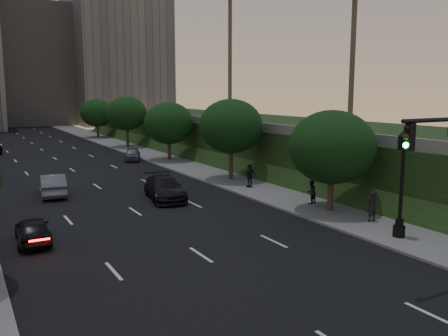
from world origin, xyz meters
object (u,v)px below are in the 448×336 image
sedan_far_right (132,154)px  pedestrian_c (250,176)px  street_lamp (401,188)px  sedan_near_right (165,188)px  sedan_near_left (33,230)px  pedestrian_a (372,206)px  sedan_mid_left (53,185)px  pedestrian_b (311,192)px

sedan_far_right → pedestrian_c: size_ratio=2.29×
street_lamp → sedan_near_right: bearing=115.7°
sedan_near_left → sedan_far_right: size_ratio=0.96×
sedan_near_left → pedestrian_c: bearing=-156.9°
sedan_near_right → pedestrian_a: pedestrian_a is taller
sedan_mid_left → pedestrian_a: (14.13, -16.34, 0.23)m
sedan_near_left → sedan_far_right: (13.32, 24.71, 0.03)m
pedestrian_a → sedan_near_left: bearing=-14.0°
sedan_near_left → pedestrian_a: (16.92, -5.60, 0.36)m
sedan_far_right → pedestrian_b: size_ratio=2.62×
pedestrian_b → pedestrian_c: 6.50m
sedan_near_left → pedestrian_a: pedestrian_a is taller
sedan_near_right → pedestrian_b: pedestrian_b is taller
sedan_mid_left → pedestrian_c: pedestrian_c is taller
street_lamp → sedan_near_right: 15.68m
pedestrian_c → sedan_near_right: bearing=-4.9°
sedan_mid_left → pedestrian_a: bearing=138.0°
sedan_near_right → pedestrian_c: bearing=11.1°
sedan_near_right → street_lamp: bearing=-54.2°
pedestrian_a → pedestrian_c: pedestrian_c is taller
pedestrian_a → pedestrian_c: (-0.74, 11.45, 0.02)m
sedan_mid_left → pedestrian_b: pedestrian_b is taller
street_lamp → sedan_far_right: size_ratio=1.40×
sedan_far_right → pedestrian_c: pedestrian_c is taller
street_lamp → pedestrian_b: size_ratio=3.65×
pedestrian_b → pedestrian_a: bearing=78.1°
sedan_mid_left → pedestrian_a: pedestrian_a is taller
street_lamp → pedestrian_c: (0.20, 14.15, -1.60)m
sedan_near_right → pedestrian_b: bearing=-30.1°
sedan_mid_left → pedestrian_b: size_ratio=3.08×
sedan_near_left → pedestrian_a: size_ratio=2.23×
sedan_near_right → pedestrian_a: size_ratio=3.13×
sedan_mid_left → sedan_far_right: bearing=-119.9°
sedan_mid_left → pedestrian_b: (13.95, -11.37, 0.14)m
pedestrian_a → pedestrian_c: 11.47m
pedestrian_b → sedan_near_left: bearing=-16.1°
sedan_far_right → pedestrian_b: bearing=-62.5°
sedan_far_right → sedan_mid_left: bearing=-107.1°
street_lamp → sedan_mid_left: street_lamp is taller
sedan_near_left → sedan_near_right: bearing=-144.9°
sedan_near_left → sedan_mid_left: size_ratio=0.81×
sedan_far_right → sedan_near_right: bearing=-82.3°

